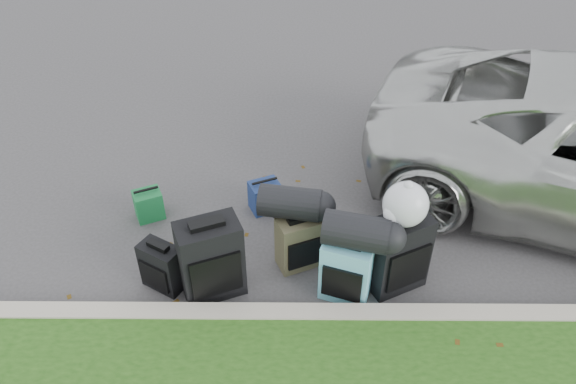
{
  "coord_description": "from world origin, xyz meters",
  "views": [
    {
      "loc": [
        -0.07,
        -4.27,
        4.07
      ],
      "look_at": [
        -0.1,
        0.2,
        0.55
      ],
      "focal_mm": 35.0,
      "sensor_mm": 36.0,
      "label": 1
    }
  ],
  "objects_px": {
    "tote_navy": "(265,196)",
    "tote_green": "(149,205)",
    "suitcase_small_black": "(162,267)",
    "suitcase_large_black_right": "(398,253)",
    "suitcase_olive": "(299,242)",
    "suitcase_teal": "(346,271)",
    "suitcase_large_black_left": "(211,259)"
  },
  "relations": [
    {
      "from": "tote_navy",
      "to": "tote_green",
      "type": "bearing_deg",
      "value": 162.85
    },
    {
      "from": "suitcase_small_black",
      "to": "tote_navy",
      "type": "height_order",
      "value": "suitcase_small_black"
    },
    {
      "from": "suitcase_small_black",
      "to": "suitcase_large_black_right",
      "type": "bearing_deg",
      "value": 31.48
    },
    {
      "from": "suitcase_olive",
      "to": "suitcase_teal",
      "type": "distance_m",
      "value": 0.6
    },
    {
      "from": "suitcase_large_black_right",
      "to": "tote_green",
      "type": "distance_m",
      "value": 2.75
    },
    {
      "from": "suitcase_olive",
      "to": "tote_navy",
      "type": "distance_m",
      "value": 0.94
    },
    {
      "from": "suitcase_olive",
      "to": "tote_navy",
      "type": "relative_size",
      "value": 1.65
    },
    {
      "from": "suitcase_large_black_left",
      "to": "tote_navy",
      "type": "xyz_separation_m",
      "value": [
        0.44,
        1.22,
        -0.24
      ]
    },
    {
      "from": "tote_green",
      "to": "suitcase_teal",
      "type": "bearing_deg",
      "value": -53.03
    },
    {
      "from": "tote_green",
      "to": "tote_navy",
      "type": "bearing_deg",
      "value": -17.72
    },
    {
      "from": "suitcase_large_black_left",
      "to": "tote_green",
      "type": "height_order",
      "value": "suitcase_large_black_left"
    },
    {
      "from": "suitcase_small_black",
      "to": "suitcase_large_black_left",
      "type": "xyz_separation_m",
      "value": [
        0.48,
        -0.06,
        0.16
      ]
    },
    {
      "from": "suitcase_large_black_left",
      "to": "suitcase_teal",
      "type": "height_order",
      "value": "suitcase_large_black_left"
    },
    {
      "from": "suitcase_large_black_left",
      "to": "tote_navy",
      "type": "relative_size",
      "value": 2.37
    },
    {
      "from": "suitcase_large_black_left",
      "to": "suitcase_olive",
      "type": "bearing_deg",
      "value": 1.91
    },
    {
      "from": "suitcase_olive",
      "to": "tote_navy",
      "type": "height_order",
      "value": "suitcase_olive"
    },
    {
      "from": "suitcase_teal",
      "to": "tote_navy",
      "type": "xyz_separation_m",
      "value": [
        -0.8,
        1.28,
        -0.15
      ]
    },
    {
      "from": "suitcase_small_black",
      "to": "tote_navy",
      "type": "relative_size",
      "value": 1.43
    },
    {
      "from": "suitcase_large_black_left",
      "to": "suitcase_olive",
      "type": "distance_m",
      "value": 0.9
    },
    {
      "from": "suitcase_teal",
      "to": "suitcase_large_black_right",
      "type": "bearing_deg",
      "value": 36.67
    },
    {
      "from": "suitcase_large_black_left",
      "to": "suitcase_olive",
      "type": "xyz_separation_m",
      "value": [
        0.81,
        0.36,
        -0.12
      ]
    },
    {
      "from": "suitcase_olive",
      "to": "tote_green",
      "type": "xyz_separation_m",
      "value": [
        -1.64,
        0.71,
        -0.12
      ]
    },
    {
      "from": "tote_green",
      "to": "tote_navy",
      "type": "distance_m",
      "value": 1.28
    },
    {
      "from": "suitcase_small_black",
      "to": "suitcase_teal",
      "type": "height_order",
      "value": "suitcase_teal"
    },
    {
      "from": "suitcase_small_black",
      "to": "tote_green",
      "type": "distance_m",
      "value": 1.07
    },
    {
      "from": "suitcase_large_black_left",
      "to": "suitcase_teal",
      "type": "xyz_separation_m",
      "value": [
        1.24,
        -0.05,
        -0.09
      ]
    },
    {
      "from": "suitcase_small_black",
      "to": "suitcase_olive",
      "type": "xyz_separation_m",
      "value": [
        1.29,
        0.3,
        0.04
      ]
    },
    {
      "from": "suitcase_small_black",
      "to": "tote_navy",
      "type": "xyz_separation_m",
      "value": [
        0.93,
        1.16,
        -0.07
      ]
    },
    {
      "from": "suitcase_large_black_left",
      "to": "suitcase_large_black_right",
      "type": "bearing_deg",
      "value": -18.82
    },
    {
      "from": "tote_green",
      "to": "tote_navy",
      "type": "relative_size",
      "value": 0.96
    },
    {
      "from": "suitcase_large_black_right",
      "to": "suitcase_small_black",
      "type": "bearing_deg",
      "value": 154.53
    },
    {
      "from": "suitcase_small_black",
      "to": "suitcase_olive",
      "type": "distance_m",
      "value": 1.33
    }
  ]
}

